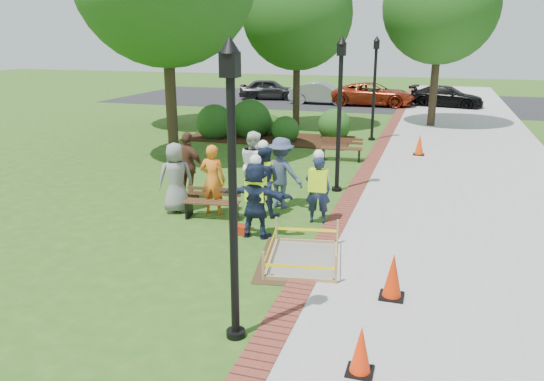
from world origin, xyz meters
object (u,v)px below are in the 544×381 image
(wet_concrete_pad, at_px, (303,250))
(hivis_worker_a, at_px, (256,197))
(lamp_near, at_px, (232,173))
(bench_near, at_px, (212,209))
(hivis_worker_b, at_px, (318,187))
(hivis_worker_c, at_px, (263,179))
(cone_front, at_px, (361,351))

(wet_concrete_pad, xyz_separation_m, hivis_worker_a, (-1.31, 0.97, 0.69))
(wet_concrete_pad, bearing_deg, lamp_near, -95.46)
(lamp_near, distance_m, hivis_worker_a, 4.34)
(bench_near, bearing_deg, wet_concrete_pad, -33.65)
(wet_concrete_pad, distance_m, hivis_worker_b, 2.38)
(bench_near, bearing_deg, hivis_worker_b, 10.51)
(hivis_worker_a, bearing_deg, hivis_worker_c, 101.83)
(wet_concrete_pad, xyz_separation_m, hivis_worker_c, (-1.61, 2.41, 0.70))
(lamp_near, xyz_separation_m, hivis_worker_a, (-1.03, 3.92, -1.56))
(lamp_near, bearing_deg, hivis_worker_c, 103.94)
(wet_concrete_pad, xyz_separation_m, cone_front, (1.59, -3.30, 0.10))
(hivis_worker_a, height_order, hivis_worker_c, hivis_worker_c)
(cone_front, distance_m, hivis_worker_a, 5.20)
(bench_near, xyz_separation_m, hivis_worker_c, (1.11, 0.59, 0.70))
(hivis_worker_b, bearing_deg, hivis_worker_c, 174.55)
(lamp_near, distance_m, hivis_worker_c, 5.73)
(lamp_near, xyz_separation_m, hivis_worker_c, (-1.33, 5.35, -1.55))
(cone_front, height_order, hivis_worker_a, hivis_worker_a)
(bench_near, bearing_deg, cone_front, -49.84)
(wet_concrete_pad, distance_m, cone_front, 3.66)
(wet_concrete_pad, height_order, cone_front, cone_front)
(cone_front, xyz_separation_m, hivis_worker_c, (-3.20, 5.71, 0.59))
(bench_near, height_order, lamp_near, lamp_near)
(hivis_worker_a, xyz_separation_m, hivis_worker_c, (-0.30, 1.43, 0.01))
(bench_near, relative_size, hivis_worker_c, 0.73)
(bench_near, xyz_separation_m, hivis_worker_b, (2.50, 0.46, 0.65))
(hivis_worker_c, bearing_deg, lamp_near, -76.06)
(cone_front, xyz_separation_m, lamp_near, (-1.87, 0.36, 2.14))
(wet_concrete_pad, relative_size, hivis_worker_b, 1.45)
(cone_front, height_order, hivis_worker_c, hivis_worker_c)
(wet_concrete_pad, xyz_separation_m, hivis_worker_b, (-0.23, 2.28, 0.65))
(cone_front, relative_size, hivis_worker_b, 0.40)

